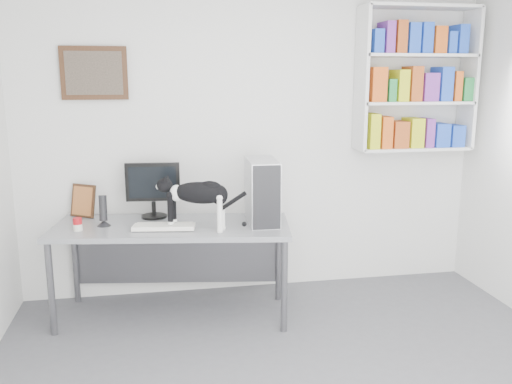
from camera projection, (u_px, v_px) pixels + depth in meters
room at (324, 181)px, 2.76m from camera, size 4.01×4.01×2.70m
bookshelf at (416, 79)px, 4.68m from camera, size 1.03×0.28×1.24m
wall_art at (94, 73)px, 4.31m from camera, size 0.52×0.04×0.42m
desk at (173, 271)px, 4.26m from camera, size 1.89×0.97×0.75m
monitor at (153, 190)px, 4.35m from camera, size 0.45×0.24×0.46m
keyboard at (164, 227)px, 4.06m from camera, size 0.48×0.24×0.04m
pc_tower at (262, 191)px, 4.22m from camera, size 0.24×0.50×0.49m
speaker at (103, 210)px, 4.12m from camera, size 0.11×0.11×0.25m
leaning_print at (83, 200)px, 4.39m from camera, size 0.24×0.20×0.28m
soup_can at (78, 224)px, 4.01m from camera, size 0.08×0.08×0.10m
cat at (198, 205)px, 4.01m from camera, size 0.63×0.38×0.38m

